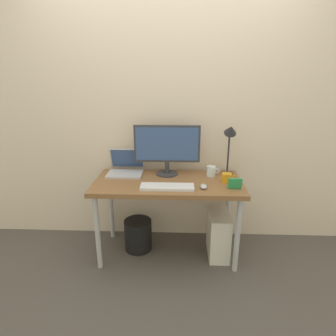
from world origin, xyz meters
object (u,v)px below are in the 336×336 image
object	(u,v)px
mouse	(204,186)
wastebasket	(138,235)
keyboard	(167,187)
desk_lamp	(230,138)
coffee_mug	(227,178)
computer_tower	(218,234)
laptop	(126,167)
glass_cup	(211,171)
monitor	(167,147)
desk	(168,189)
photo_frame	(235,183)

from	to	relation	value
mouse	wastebasket	size ratio (longest dim) A/B	0.30
keyboard	wastebasket	world-z (taller)	keyboard
desk_lamp	coffee_mug	xyz separation A→B (m)	(-0.04, -0.18, -0.31)
mouse	computer_tower	distance (m)	0.57
laptop	computer_tower	bearing A→B (deg)	-13.47
glass_cup	keyboard	bearing A→B (deg)	-141.44
laptop	coffee_mug	xyz separation A→B (m)	(0.91, -0.20, -0.02)
monitor	computer_tower	bearing A→B (deg)	-21.30
coffee_mug	mouse	bearing A→B (deg)	-144.08
computer_tower	desk	bearing A→B (deg)	178.44
keyboard	mouse	xyz separation A→B (m)	(0.30, 0.01, 0.01)
coffee_mug	desk_lamp	bearing A→B (deg)	78.55
desk_lamp	mouse	size ratio (longest dim) A/B	5.45
coffee_mug	wastebasket	size ratio (longest dim) A/B	0.42
coffee_mug	desk	bearing A→B (deg)	179.30
glass_cup	wastebasket	xyz separation A→B (m)	(-0.68, -0.10, -0.62)
desk	photo_frame	size ratio (longest dim) A/B	11.73
keyboard	computer_tower	xyz separation A→B (m)	(0.47, 0.15, -0.52)
desk	monitor	world-z (taller)	monitor
monitor	mouse	world-z (taller)	monitor
monitor	desk_lamp	bearing A→B (deg)	0.10
computer_tower	wastebasket	distance (m)	0.76
desk_lamp	computer_tower	distance (m)	0.89
computer_tower	monitor	bearing A→B (deg)	158.70
keyboard	desk	bearing A→B (deg)	89.18
desk	computer_tower	xyz separation A→B (m)	(0.47, -0.01, -0.44)
coffee_mug	computer_tower	bearing A→B (deg)	-171.47
monitor	keyboard	size ratio (longest dim) A/B	1.36
laptop	wastebasket	xyz separation A→B (m)	(0.12, -0.15, -0.63)
desk	coffee_mug	bearing A→B (deg)	-0.70
laptop	mouse	size ratio (longest dim) A/B	3.56
desk_lamp	photo_frame	distance (m)	0.45
laptop	keyboard	distance (m)	0.54
desk	desk_lamp	distance (m)	0.71
mouse	coffee_mug	size ratio (longest dim) A/B	0.72
desk_lamp	photo_frame	xyz separation A→B (m)	(0.00, -0.34, -0.30)
glass_cup	wastebasket	size ratio (longest dim) A/B	0.39
monitor	mouse	xyz separation A→B (m)	(0.31, -0.33, -0.25)
desk_lamp	mouse	world-z (taller)	desk_lamp
desk_lamp	glass_cup	xyz separation A→B (m)	(-0.15, -0.03, -0.30)
coffee_mug	computer_tower	distance (m)	0.55
monitor	desk_lamp	size ratio (longest dim) A/B	1.22
photo_frame	wastebasket	distance (m)	1.06
keyboard	glass_cup	world-z (taller)	glass_cup
desk	keyboard	distance (m)	0.19
laptop	coffee_mug	size ratio (longest dim) A/B	2.56
laptop	glass_cup	world-z (taller)	laptop
photo_frame	computer_tower	bearing A→B (deg)	119.88
coffee_mug	computer_tower	xyz separation A→B (m)	(-0.04, -0.01, -0.55)
wastebasket	photo_frame	bearing A→B (deg)	-13.80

